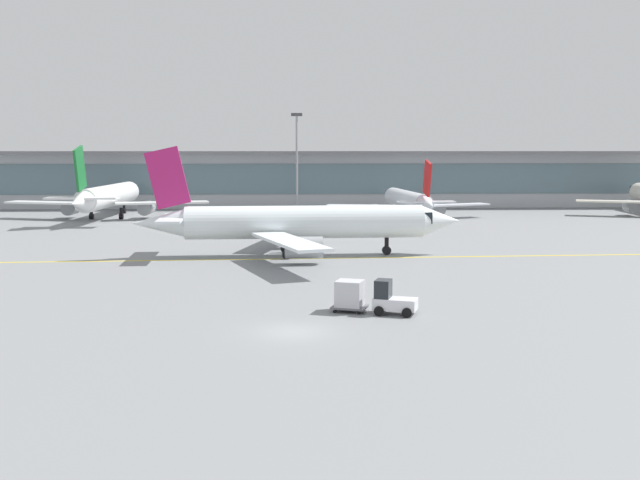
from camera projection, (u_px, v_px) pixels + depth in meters
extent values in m
plane|color=gray|center=(293.00, 331.00, 41.69)|extent=(400.00, 400.00, 0.00)
cube|color=yellow|center=(305.00, 259.00, 69.21)|extent=(109.91, 5.14, 0.01)
cube|color=#B2B7BC|center=(289.00, 181.00, 130.57)|extent=(207.13, 8.00, 9.00)
cube|color=slate|center=(289.00, 179.00, 126.47)|extent=(198.85, 0.16, 5.04)
cube|color=slate|center=(289.00, 153.00, 128.50)|extent=(215.42, 11.00, 0.60)
cylinder|color=white|center=(109.00, 196.00, 109.08)|extent=(4.19, 22.76, 3.14)
cone|color=white|center=(132.00, 191.00, 122.19)|extent=(3.16, 3.91, 2.99)
cube|color=black|center=(128.00, 189.00, 119.64)|extent=(2.58, 2.94, 1.10)
cone|color=white|center=(79.00, 203.00, 95.34)|extent=(2.90, 5.15, 2.67)
cube|color=white|center=(49.00, 203.00, 107.37)|extent=(13.21, 6.95, 0.26)
cylinder|color=#999EA3|center=(71.00, 208.00, 108.84)|extent=(2.09, 3.42, 1.94)
cube|color=white|center=(162.00, 203.00, 107.32)|extent=(13.28, 5.88, 0.26)
cylinder|color=#999EA3|center=(147.00, 208.00, 108.81)|extent=(2.09, 3.42, 1.94)
cube|color=#19662D|center=(80.00, 169.00, 95.83)|extent=(0.53, 4.25, 5.92)
cube|color=white|center=(64.00, 198.00, 96.66)|extent=(4.72, 2.43, 0.22)
cube|color=white|center=(100.00, 198.00, 96.64)|extent=(4.72, 2.43, 0.22)
cylinder|color=black|center=(124.00, 208.00, 117.23)|extent=(0.41, 0.41, 1.66)
cylinder|color=black|center=(124.00, 211.00, 117.28)|extent=(0.55, 0.86, 0.83)
cylinder|color=black|center=(91.00, 213.00, 107.54)|extent=(0.41, 0.41, 1.66)
cylinder|color=black|center=(91.00, 216.00, 107.59)|extent=(0.55, 0.86, 0.83)
cylinder|color=black|center=(121.00, 213.00, 107.52)|extent=(0.41, 0.41, 1.66)
cylinder|color=black|center=(121.00, 216.00, 107.57)|extent=(0.55, 0.86, 0.83)
cylinder|color=silver|center=(407.00, 200.00, 109.48)|extent=(4.19, 18.79, 2.59)
cone|color=silver|center=(391.00, 195.00, 120.18)|extent=(2.72, 3.31, 2.46)
cube|color=black|center=(394.00, 194.00, 118.10)|extent=(2.21, 2.50, 0.91)
cone|color=silver|center=(429.00, 205.00, 98.27)|extent=(2.55, 4.32, 2.20)
cube|color=silver|center=(364.00, 206.00, 107.21)|extent=(10.93, 4.44, 0.21)
cylinder|color=#999EA3|center=(377.00, 210.00, 108.70)|extent=(1.83, 2.87, 1.60)
cube|color=silver|center=(455.00, 205.00, 108.92)|extent=(10.82, 6.10, 0.21)
cylinder|color=#999EA3|center=(438.00, 209.00, 109.85)|extent=(1.83, 2.87, 1.60)
cube|color=red|center=(427.00, 178.00, 98.66)|extent=(0.58, 3.50, 4.87)
cube|color=silver|center=(412.00, 202.00, 99.09)|extent=(3.95, 2.15, 0.18)
cube|color=silver|center=(440.00, 202.00, 99.58)|extent=(3.95, 2.15, 0.18)
cylinder|color=black|center=(397.00, 210.00, 116.14)|extent=(0.33, 0.33, 1.37)
cylinder|color=black|center=(397.00, 212.00, 116.18)|extent=(0.48, 0.72, 0.69)
cylinder|color=black|center=(398.00, 214.00, 107.99)|extent=(0.33, 0.33, 1.37)
cylinder|color=black|center=(398.00, 217.00, 108.03)|extent=(0.48, 0.72, 0.69)
cylinder|color=black|center=(422.00, 214.00, 108.44)|extent=(0.33, 0.33, 1.37)
cylinder|color=black|center=(422.00, 216.00, 108.48)|extent=(0.48, 0.72, 0.69)
cone|color=silver|center=(634.00, 191.00, 125.61)|extent=(3.03, 3.70, 2.77)
cube|color=black|center=(640.00, 190.00, 123.26)|extent=(2.47, 2.79, 1.02)
cube|color=silver|center=(619.00, 202.00, 112.13)|extent=(12.20, 6.78, 0.24)
cylinder|color=#999EA3|center=(631.00, 206.00, 113.42)|extent=(2.04, 3.22, 1.80)
cylinder|color=white|center=(305.00, 222.00, 70.81)|extent=(22.37, 4.06, 3.09)
cone|color=white|center=(441.00, 221.00, 71.92)|extent=(3.83, 3.10, 2.94)
cube|color=black|center=(415.00, 217.00, 71.66)|extent=(2.88, 2.53, 1.08)
cone|color=white|center=(158.00, 223.00, 69.64)|extent=(5.06, 2.84, 2.63)
cube|color=white|center=(282.00, 223.00, 78.58)|extent=(5.81, 13.06, 0.25)
cylinder|color=#999EA3|center=(297.00, 234.00, 76.28)|extent=(3.35, 2.05, 1.91)
cube|color=white|center=(289.00, 242.00, 62.93)|extent=(6.80, 12.99, 0.25)
cylinder|color=#999EA3|center=(304.00, 248.00, 65.67)|extent=(3.35, 2.05, 1.91)
cube|color=#B21E66|center=(168.00, 178.00, 69.22)|extent=(4.18, 0.51, 5.82)
cube|color=white|center=(175.00, 216.00, 71.95)|extent=(2.38, 4.64, 0.22)
cube|color=white|center=(170.00, 220.00, 67.45)|extent=(2.38, 4.64, 0.22)
cylinder|color=black|center=(387.00, 246.00, 71.76)|extent=(0.40, 0.40, 1.64)
cylinder|color=black|center=(387.00, 250.00, 71.81)|extent=(0.84, 0.54, 0.82)
cylinder|color=black|center=(285.00, 244.00, 73.00)|extent=(0.40, 0.40, 1.64)
cylinder|color=black|center=(285.00, 249.00, 73.05)|extent=(0.84, 0.54, 0.82)
cylinder|color=black|center=(287.00, 250.00, 68.87)|extent=(0.40, 0.40, 1.64)
cylinder|color=black|center=(287.00, 255.00, 68.92)|extent=(0.84, 0.54, 0.82)
cube|color=silver|center=(395.00, 304.00, 45.91)|extent=(2.92, 2.18, 0.70)
cube|color=#1E2328|center=(383.00, 289.00, 46.02)|extent=(1.26, 1.47, 1.10)
cylinder|color=black|center=(411.00, 308.00, 46.38)|extent=(0.64, 0.41, 0.60)
cylinder|color=black|center=(407.00, 313.00, 45.05)|extent=(0.64, 0.41, 0.60)
cylinder|color=black|center=(384.00, 306.00, 46.86)|extent=(0.64, 0.41, 0.60)
cylinder|color=black|center=(379.00, 311.00, 45.53)|extent=(0.64, 0.41, 0.60)
cube|color=#595B60|center=(350.00, 307.00, 46.78)|extent=(2.51, 2.20, 0.12)
cube|color=silver|center=(350.00, 293.00, 46.67)|extent=(2.01, 1.94, 1.60)
cylinder|color=black|center=(364.00, 308.00, 47.25)|extent=(0.24, 0.17, 0.22)
cylinder|color=black|center=(359.00, 313.00, 45.92)|extent=(0.24, 0.17, 0.22)
cylinder|color=black|center=(341.00, 307.00, 47.68)|extent=(0.24, 0.17, 0.22)
cylinder|color=black|center=(335.00, 311.00, 46.35)|extent=(0.24, 0.17, 0.22)
cylinder|color=gray|center=(297.00, 164.00, 121.97)|extent=(0.36, 0.36, 15.19)
cube|color=#3F3F42|center=(297.00, 115.00, 121.02)|extent=(1.80, 0.30, 0.50)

